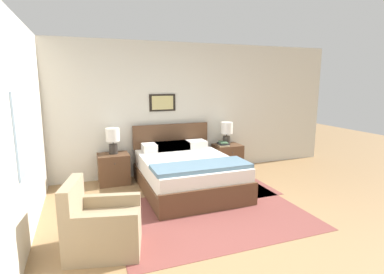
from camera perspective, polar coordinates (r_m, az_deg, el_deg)
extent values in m
plane|color=#99754C|center=(3.83, 10.53, -18.59)|extent=(16.00, 16.00, 0.00)
cube|color=beige|center=(6.03, -3.32, 5.31)|extent=(7.20, 0.06, 2.60)
cube|color=black|center=(5.91, -5.65, 6.53)|extent=(0.52, 0.02, 0.33)
cube|color=tan|center=(5.90, -5.62, 6.52)|extent=(0.43, 0.00, 0.26)
cube|color=beige|center=(4.36, -28.98, 1.94)|extent=(0.06, 5.27, 2.60)
cube|color=#9EBCDB|center=(4.11, -28.90, 1.55)|extent=(0.02, 1.47, 0.91)
cube|color=brown|center=(4.37, 3.89, -14.53)|extent=(2.63, 1.93, 0.01)
cube|color=brown|center=(5.53, 10.64, -9.15)|extent=(0.70, 1.11, 0.01)
cube|color=brown|center=(5.23, -0.81, -8.54)|extent=(1.53, 1.99, 0.28)
cube|color=brown|center=(4.32, 3.57, -10.23)|extent=(1.53, 0.06, 0.08)
cube|color=white|center=(5.14, -0.81, -5.59)|extent=(1.47, 1.91, 0.28)
cube|color=brown|center=(5.96, -3.95, 0.29)|extent=(1.53, 0.06, 0.46)
cube|color=slate|center=(4.54, 1.81, -5.57)|extent=(1.50, 0.56, 0.06)
cube|color=white|center=(5.68, -6.82, -1.92)|extent=(0.52, 0.32, 0.14)
cube|color=white|center=(5.89, 0.13, -1.39)|extent=(0.52, 0.32, 0.14)
cube|color=slate|center=(5.77, -3.28, -1.65)|extent=(0.52, 0.32, 0.14)
cube|color=slate|center=(5.74, -4.38, -1.73)|extent=(0.52, 0.32, 0.14)
cube|color=#998466|center=(3.60, -16.24, -17.19)|extent=(0.89, 0.80, 0.41)
cube|color=#998466|center=(3.50, -21.94, -11.09)|extent=(0.26, 0.65, 0.40)
cube|color=#998466|center=(3.73, -15.83, -11.53)|extent=(0.77, 0.27, 0.14)
cube|color=#998466|center=(3.24, -17.24, -15.10)|extent=(0.77, 0.27, 0.14)
cube|color=brown|center=(5.69, -14.68, -5.88)|extent=(0.55, 0.45, 0.55)
sphere|color=#332D28|center=(5.42, -14.49, -4.98)|extent=(0.02, 0.02, 0.02)
cube|color=brown|center=(6.32, 6.73, -3.92)|extent=(0.55, 0.45, 0.55)
sphere|color=#332D28|center=(6.09, 7.77, -3.02)|extent=(0.02, 0.02, 0.02)
cylinder|color=#2D2823|center=(5.62, -14.74, -2.23)|extent=(0.16, 0.16, 0.18)
cylinder|color=#2D2823|center=(5.60, -14.80, -1.05)|extent=(0.02, 0.02, 0.06)
cylinder|color=silver|center=(5.57, -14.87, 0.43)|extent=(0.25, 0.25, 0.23)
cylinder|color=#2D2823|center=(6.26, 6.58, -0.65)|extent=(0.16, 0.16, 0.18)
cylinder|color=#2D2823|center=(6.24, 6.60, 0.41)|extent=(0.02, 0.02, 0.06)
cylinder|color=silver|center=(6.21, 6.63, 1.75)|extent=(0.25, 0.25, 0.23)
cube|color=beige|center=(6.17, 5.96, -1.52)|extent=(0.25, 0.29, 0.03)
cube|color=#232328|center=(6.16, 5.96, -1.27)|extent=(0.20, 0.24, 0.03)
cube|color=#4C7551|center=(6.15, 5.97, -1.02)|extent=(0.18, 0.24, 0.02)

